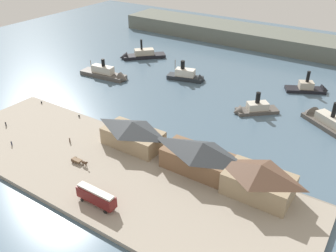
% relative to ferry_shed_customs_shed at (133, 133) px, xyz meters
% --- Properties ---
extents(ground_plane, '(320.00, 320.00, 0.00)m').
position_rel_ferry_shed_customs_shed_xyz_m(ground_plane, '(1.81, 9.20, -5.28)').
color(ground_plane, slate).
extents(quay_promenade, '(110.00, 36.00, 1.20)m').
position_rel_ferry_shed_customs_shed_xyz_m(quay_promenade, '(1.81, -12.80, -4.68)').
color(quay_promenade, '#9E9384').
rests_on(quay_promenade, ground).
extents(seawall_edge, '(110.00, 0.80, 1.00)m').
position_rel_ferry_shed_customs_shed_xyz_m(seawall_edge, '(1.81, 5.60, -4.78)').
color(seawall_edge, gray).
rests_on(seawall_edge, ground).
extents(ferry_shed_customs_shed, '(18.12, 9.55, 8.04)m').
position_rel_ferry_shed_customs_shed_xyz_m(ferry_shed_customs_shed, '(0.00, 0.00, 0.00)').
color(ferry_shed_customs_shed, '#998466').
rests_on(ferry_shed_customs_shed, quay_promenade).
extents(ferry_shed_west_terminal, '(21.81, 9.44, 8.99)m').
position_rel_ferry_shed_customs_shed_xyz_m(ferry_shed_west_terminal, '(23.04, -0.06, 0.49)').
color(ferry_shed_west_terminal, brown).
rests_on(ferry_shed_west_terminal, quay_promenade).
extents(ferry_shed_central_terminal, '(16.48, 10.42, 8.76)m').
position_rel_ferry_shed_customs_shed_xyz_m(ferry_shed_central_terminal, '(38.89, -0.61, 0.36)').
color(ferry_shed_central_terminal, '#998466').
rests_on(ferry_shed_central_terminal, quay_promenade).
extents(street_tram, '(10.54, 2.74, 4.22)m').
position_rel_ferry_shed_customs_shed_xyz_m(street_tram, '(8.67, -24.91, -1.61)').
color(street_tram, maroon).
rests_on(street_tram, quay_promenade).
extents(horse_cart, '(5.87, 1.54, 1.87)m').
position_rel_ferry_shed_customs_shed_xyz_m(horse_cart, '(-6.55, -15.58, -3.16)').
color(horse_cart, brown).
rests_on(horse_cart, quay_promenade).
extents(pedestrian_near_east_shed, '(0.38, 0.38, 1.55)m').
position_rel_ferry_shed_customs_shed_xyz_m(pedestrian_near_east_shed, '(-30.24, -20.03, -3.38)').
color(pedestrian_near_east_shed, '#33384C').
rests_on(pedestrian_near_east_shed, quay_promenade).
extents(pedestrian_near_cart, '(0.41, 0.41, 1.65)m').
position_rel_ferry_shed_customs_shed_xyz_m(pedestrian_near_cart, '(-17.00, -9.35, -3.33)').
color(pedestrian_near_cart, '#4C3D33').
rests_on(pedestrian_near_cart, quay_promenade).
extents(pedestrian_by_tram, '(0.40, 0.40, 1.61)m').
position_rel_ferry_shed_customs_shed_xyz_m(pedestrian_by_tram, '(-41.78, -13.84, -3.35)').
color(pedestrian_by_tram, '#232328').
rests_on(pedestrian_by_tram, quay_promenade).
extents(mooring_post_center_west, '(0.44, 0.44, 0.90)m').
position_rel_ferry_shed_customs_shed_xyz_m(mooring_post_center_west, '(-45.64, 3.67, -3.63)').
color(mooring_post_center_west, black).
rests_on(mooring_post_center_west, quay_promenade).
extents(mooring_post_east, '(0.44, 0.44, 0.90)m').
position_rel_ferry_shed_customs_shed_xyz_m(mooring_post_east, '(-26.41, 3.68, -3.63)').
color(mooring_post_east, black).
rests_on(mooring_post_east, quay_promenade).
extents(ferry_approaching_east, '(17.22, 8.52, 9.73)m').
position_rel_ferry_shed_customs_shed_xyz_m(ferry_approaching_east, '(-13.32, 54.61, -3.42)').
color(ferry_approaching_east, '#23282D').
rests_on(ferry_approaching_east, ground).
extents(ferry_departing_north, '(15.28, 14.36, 9.47)m').
position_rel_ferry_shed_customs_shed_xyz_m(ferry_departing_north, '(20.83, 41.34, -3.85)').
color(ferry_departing_north, '#514C47').
rests_on(ferry_departing_north, ground).
extents(ferry_moored_east, '(17.15, 12.24, 10.26)m').
position_rel_ferry_shed_customs_shed_xyz_m(ferry_moored_east, '(33.48, 71.37, -3.97)').
color(ferry_moored_east, black).
rests_on(ferry_moored_east, ground).
extents(ferry_outer_harbor, '(21.23, 17.05, 11.57)m').
position_rel_ferry_shed_customs_shed_xyz_m(ferry_outer_harbor, '(43.74, 47.01, -3.88)').
color(ferry_outer_harbor, '#514C47').
rests_on(ferry_outer_harbor, ground).
extents(ferry_moored_west, '(19.96, 19.82, 11.12)m').
position_rel_ferry_shed_customs_shed_xyz_m(ferry_moored_west, '(-47.91, 65.36, -3.83)').
color(ferry_moored_west, black).
rests_on(ferry_moored_west, ground).
extents(ferry_approaching_west, '(23.59, 7.73, 9.91)m').
position_rel_ferry_shed_customs_shed_xyz_m(ferry_approaching_west, '(-43.60, 37.66, -3.69)').
color(ferry_approaching_west, '#514C47').
rests_on(ferry_approaching_west, ground).
extents(far_headland, '(180.00, 24.00, 8.00)m').
position_rel_ferry_shed_customs_shed_xyz_m(far_headland, '(1.81, 119.20, -1.28)').
color(far_headland, '#60665B').
rests_on(far_headland, ground).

